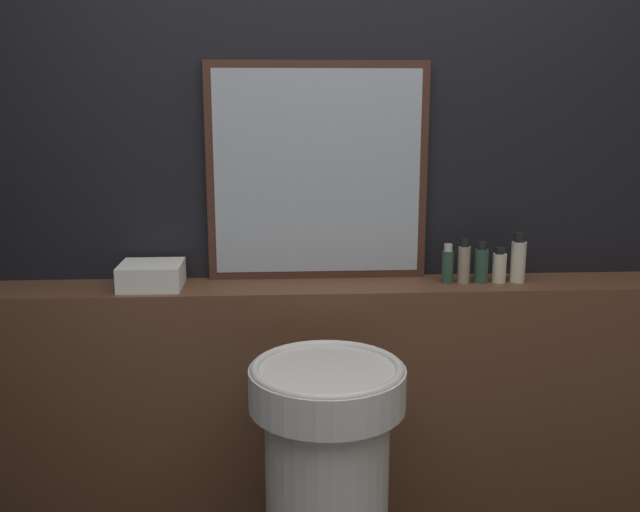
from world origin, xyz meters
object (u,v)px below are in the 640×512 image
Objects in this scene: pedestal_sink at (327,498)px; body_wash_bottle at (499,266)px; lotion_bottle at (481,264)px; shampoo_bottle at (448,265)px; towel_stack at (152,275)px; hand_soap_bottle at (518,259)px; mirror at (317,172)px; conditioner_bottle at (464,262)px.

body_wash_bottle is (0.59, 0.44, 0.54)m from pedestal_sink.
lotion_bottle is 0.06m from body_wash_bottle.
shampoo_bottle is 0.11m from lotion_bottle.
shampoo_bottle is (0.94, 0.00, 0.02)m from towel_stack.
lotion_bottle is at bearing 0.00° from towel_stack.
pedestal_sink is 4.38× the size of towel_stack.
towel_stack is at bearing 180.00° from hand_soap_bottle.
hand_soap_bottle is (0.64, -0.09, -0.27)m from mirror.
mirror reaches higher than shampoo_bottle.
mirror reaches higher than pedestal_sink.
towel_stack is 1.51× the size of shampoo_bottle.
mirror is at bearing 167.15° from shampoo_bottle.
towel_stack is at bearing 139.83° from pedestal_sink.
pedestal_sink is 6.59× the size of shampoo_bottle.
pedestal_sink is 6.29× the size of lotion_bottle.
towel_stack is at bearing 180.00° from conditioner_bottle.
lotion_bottle is at bearing 0.00° from shampoo_bottle.
lotion_bottle reaches higher than pedestal_sink.
shampoo_bottle is at bearing 0.00° from towel_stack.
towel_stack reaches higher than pedestal_sink.
mirror is at bearing 89.58° from pedestal_sink.
conditioner_bottle is 0.12m from body_wash_bottle.
conditioner_bottle is (0.05, -0.00, 0.01)m from shampoo_bottle.
shampoo_bottle reaches higher than pedestal_sink.
mirror reaches higher than conditioner_bottle.
lotion_bottle is at bearing 39.99° from pedestal_sink.
hand_soap_bottle is at bearing 0.00° from shampoo_bottle.
body_wash_bottle is 0.71× the size of hand_soap_bottle.
shampoo_bottle is 0.88× the size of conditioner_bottle.
shampoo_bottle is at bearing 46.65° from pedestal_sink.
hand_soap_bottle reaches higher than towel_stack.
towel_stack is 1.19× the size of hand_soap_bottle.
lotion_bottle is at bearing 180.00° from body_wash_bottle.
hand_soap_bottle reaches higher than pedestal_sink.
mirror is 6.19× the size of body_wash_bottle.
body_wash_bottle is at bearing 37.01° from pedestal_sink.
towel_stack is (-0.52, 0.44, 0.53)m from pedestal_sink.
lotion_bottle is (0.52, -0.09, -0.29)m from mirror.
pedestal_sink is at bearing -140.01° from lotion_bottle.
mirror is 0.60m from lotion_bottle.
pedestal_sink is at bearing -142.99° from body_wash_bottle.
body_wash_bottle is (0.06, -0.00, -0.01)m from lotion_bottle.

